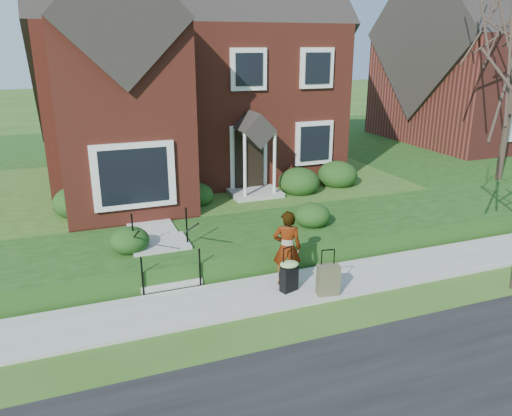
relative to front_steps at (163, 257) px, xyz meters
name	(u,v)px	position (x,y,z in m)	size (l,w,h in m)	color
ground	(289,291)	(2.50, -1.84, -0.47)	(120.00, 120.00, 0.00)	#2D5119
sidewalk	(289,289)	(2.50, -1.84, -0.43)	(60.00, 1.60, 0.08)	#9E9B93
terrace	(270,163)	(6.50, 9.06, -0.17)	(44.00, 20.00, 0.60)	#1B3E11
walkway	(143,211)	(0.00, 3.16, 0.16)	(1.20, 6.00, 0.06)	#9E9B93
main_house	(178,47)	(2.29, 7.76, 4.79)	(10.40, 10.20, 9.40)	maroon
neighbour_house	(492,46)	(18.50, 9.16, 4.77)	(9.40, 8.00, 9.20)	maroon
front_steps	(163,257)	(0.00, 0.00, 0.00)	(1.40, 2.02, 1.50)	#9E9B93
foundation_shrubs	(238,189)	(2.95, 3.02, 0.57)	(10.04, 4.52, 0.98)	black
woman	(287,248)	(2.52, -1.65, 0.49)	(0.65, 0.43, 1.78)	#999999
suitcase_black	(289,274)	(2.44, -1.98, 0.01)	(0.52, 0.47, 1.04)	black
suitcase_olive	(328,280)	(3.18, -2.43, -0.05)	(0.52, 0.34, 1.04)	brown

